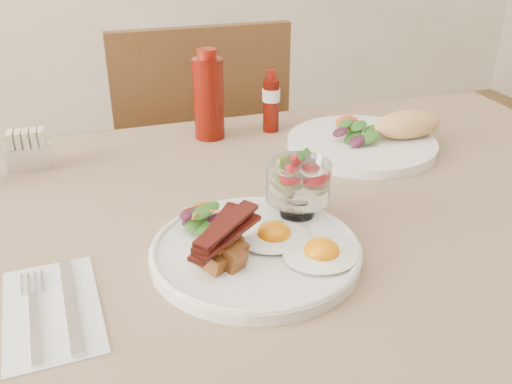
# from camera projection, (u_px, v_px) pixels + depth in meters

# --- Properties ---
(table) EXTENTS (1.33, 0.88, 0.75)m
(table) POSITION_uv_depth(u_px,v_px,m) (284.00, 260.00, 0.91)
(table) COLOR brown
(table) RESTS_ON ground
(chair_far) EXTENTS (0.42, 0.42, 0.93)m
(chair_far) POSITION_uv_depth(u_px,v_px,m) (197.00, 172.00, 1.54)
(chair_far) COLOR brown
(chair_far) RESTS_ON ground
(main_plate) EXTENTS (0.28, 0.28, 0.02)m
(main_plate) POSITION_uv_depth(u_px,v_px,m) (256.00, 253.00, 0.76)
(main_plate) COLOR white
(main_plate) RESTS_ON table
(fried_eggs) EXTENTS (0.17, 0.18, 0.03)m
(fried_eggs) POSITION_uv_depth(u_px,v_px,m) (297.00, 244.00, 0.75)
(fried_eggs) COLOR white
(fried_eggs) RESTS_ON main_plate
(bacon_potato_pile) EXTENTS (0.11, 0.10, 0.05)m
(bacon_potato_pile) POSITION_uv_depth(u_px,v_px,m) (224.00, 243.00, 0.71)
(bacon_potato_pile) COLOR brown
(bacon_potato_pile) RESTS_ON main_plate
(side_salad) EXTENTS (0.07, 0.07, 0.04)m
(side_salad) POSITION_uv_depth(u_px,v_px,m) (203.00, 219.00, 0.79)
(side_salad) COLOR #224E14
(side_salad) RESTS_ON main_plate
(fruit_cup) EXTENTS (0.09, 0.09, 0.10)m
(fruit_cup) POSITION_uv_depth(u_px,v_px,m) (298.00, 181.00, 0.81)
(fruit_cup) COLOR white
(fruit_cup) RESTS_ON main_plate
(second_plate) EXTENTS (0.31, 0.28, 0.07)m
(second_plate) POSITION_uv_depth(u_px,v_px,m) (372.00, 138.00, 1.09)
(second_plate) COLOR white
(second_plate) RESTS_ON table
(ketchup_bottle) EXTENTS (0.08, 0.08, 0.18)m
(ketchup_bottle) POSITION_uv_depth(u_px,v_px,m) (209.00, 97.00, 1.11)
(ketchup_bottle) COLOR #570B04
(ketchup_bottle) RESTS_ON table
(hot_sauce_bottle) EXTENTS (0.05, 0.05, 0.13)m
(hot_sauce_bottle) POSITION_uv_depth(u_px,v_px,m) (271.00, 102.00, 1.15)
(hot_sauce_bottle) COLOR #570B04
(hot_sauce_bottle) RESTS_ON table
(sugar_caddy) EXTENTS (0.08, 0.04, 0.07)m
(sugar_caddy) POSITION_uv_depth(u_px,v_px,m) (29.00, 152.00, 1.00)
(sugar_caddy) COLOR silver
(sugar_caddy) RESTS_ON table
(napkin_cutlery) EXTENTS (0.12, 0.20, 0.01)m
(napkin_cutlery) POSITION_uv_depth(u_px,v_px,m) (53.00, 309.00, 0.66)
(napkin_cutlery) COLOR white
(napkin_cutlery) RESTS_ON table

